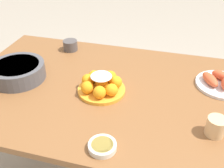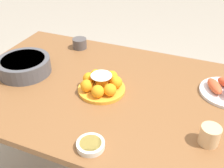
# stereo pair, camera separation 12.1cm
# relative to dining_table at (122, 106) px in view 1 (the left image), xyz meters

# --- Properties ---
(dining_table) EXTENTS (1.57, 0.90, 0.77)m
(dining_table) POSITION_rel_dining_table_xyz_m (0.00, 0.00, 0.00)
(dining_table) COLOR brown
(dining_table) RESTS_ON ground_plane
(cake_plate) EXTENTS (0.22, 0.22, 0.09)m
(cake_plate) POSITION_rel_dining_table_xyz_m (0.09, 0.03, 0.13)
(cake_plate) COLOR gold
(cake_plate) RESTS_ON dining_table
(serving_bowl) EXTENTS (0.27, 0.27, 0.08)m
(serving_bowl) POSITION_rel_dining_table_xyz_m (0.53, 0.03, 0.14)
(serving_bowl) COLOR #4C4C51
(serving_bowl) RESTS_ON dining_table
(sauce_bowl) EXTENTS (0.10, 0.10, 0.02)m
(sauce_bowl) POSITION_rel_dining_table_xyz_m (-0.01, 0.36, 0.11)
(sauce_bowl) COLOR silver
(sauce_bowl) RESTS_ON dining_table
(seafood_platter) EXTENTS (0.25, 0.25, 0.07)m
(seafood_platter) POSITION_rel_dining_table_xyz_m (-0.45, -0.16, 0.11)
(seafood_platter) COLOR silver
(seafood_platter) RESTS_ON dining_table
(cup_near) EXTENTS (0.08, 0.08, 0.06)m
(cup_near) POSITION_rel_dining_table_xyz_m (0.40, -0.33, 0.12)
(cup_near) COLOR #4C4747
(cup_near) RESTS_ON dining_table
(cup_far) EXTENTS (0.07, 0.07, 0.07)m
(cup_far) POSITION_rel_dining_table_xyz_m (-0.40, 0.18, 0.13)
(cup_far) COLOR #DBB27F
(cup_far) RESTS_ON dining_table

